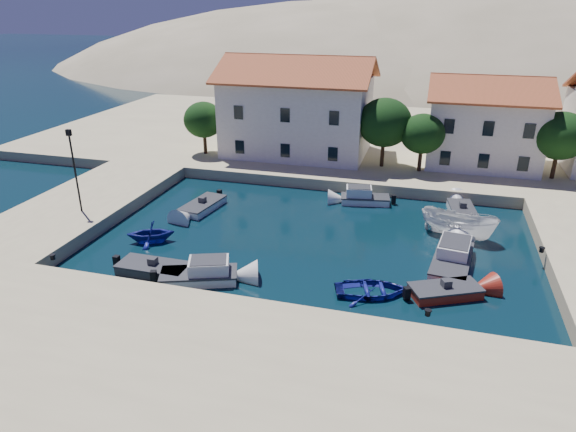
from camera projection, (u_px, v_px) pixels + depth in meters
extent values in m
plane|color=black|center=(272.00, 316.00, 27.53)|extent=(400.00, 400.00, 0.00)
cube|color=tan|center=(230.00, 383.00, 22.01)|extent=(52.00, 12.00, 1.00)
cube|color=tan|center=(82.00, 206.00, 40.95)|extent=(8.00, 20.00, 1.00)
cube|color=tan|center=(384.00, 139.00, 60.51)|extent=(80.00, 36.00, 1.00)
ellipsoid|color=gray|center=(361.00, 146.00, 135.32)|extent=(198.00, 126.00, 72.00)
ellipsoid|color=gray|center=(531.00, 157.00, 143.74)|extent=(220.00, 176.00, 99.00)
cube|color=silver|center=(297.00, 116.00, 51.99)|extent=(14.00, 9.00, 7.50)
pyramid|color=brown|center=(298.00, 67.00, 50.10)|extent=(14.70, 9.45, 2.20)
cube|color=silver|center=(484.00, 130.00, 48.57)|extent=(10.00, 8.00, 6.50)
pyramid|color=brown|center=(490.00, 86.00, 46.96)|extent=(10.50, 8.40, 1.80)
cylinder|color=#382314|center=(205.00, 142.00, 52.56)|extent=(0.36, 0.36, 2.50)
ellipsoid|color=black|center=(204.00, 120.00, 51.68)|extent=(4.00, 4.00, 3.60)
cylinder|color=#382314|center=(383.00, 151.00, 48.40)|extent=(0.36, 0.36, 3.00)
ellipsoid|color=black|center=(385.00, 123.00, 47.35)|extent=(5.00, 5.00, 4.50)
cylinder|color=#382314|center=(420.00, 158.00, 47.18)|extent=(0.36, 0.36, 2.50)
ellipsoid|color=black|center=(423.00, 134.00, 46.31)|extent=(4.00, 4.00, 3.60)
cylinder|color=#382314|center=(555.00, 163.00, 45.14)|extent=(0.36, 0.36, 2.75)
ellipsoid|color=black|center=(560.00, 136.00, 44.18)|extent=(4.60, 4.60, 4.14)
cylinder|color=black|center=(75.00, 173.00, 37.43)|extent=(0.14, 0.14, 6.00)
cube|color=black|center=(69.00, 133.00, 36.26)|extent=(0.35, 0.25, 0.45)
cylinder|color=black|center=(53.00, 257.00, 31.36)|extent=(0.36, 0.36, 0.30)
cylinder|color=black|center=(428.00, 313.00, 25.79)|extent=(0.36, 0.36, 0.30)
cylinder|color=black|center=(542.00, 250.00, 32.27)|extent=(0.36, 0.36, 0.30)
cube|color=#313236|center=(154.00, 269.00, 31.81)|extent=(4.35, 1.96, 0.90)
cube|color=#313236|center=(153.00, 265.00, 31.68)|extent=(4.45, 2.00, 0.10)
cube|color=#313236|center=(153.00, 261.00, 31.59)|extent=(0.50, 0.50, 0.50)
cube|color=white|center=(199.00, 277.00, 30.89)|extent=(4.85, 3.34, 0.90)
cube|color=#313236|center=(199.00, 272.00, 30.76)|extent=(4.96, 3.41, 0.10)
cube|color=white|center=(198.00, 267.00, 30.62)|extent=(2.78, 2.34, 0.90)
imported|color=navy|center=(371.00, 294.00, 29.63)|extent=(4.87, 4.07, 0.87)
cube|color=maroon|center=(445.00, 292.00, 29.34)|extent=(4.28, 3.31, 0.90)
cube|color=#313236|center=(446.00, 287.00, 29.21)|extent=(4.38, 3.39, 0.10)
cube|color=#313236|center=(446.00, 284.00, 29.12)|extent=(0.67, 0.67, 0.50)
cube|color=white|center=(452.00, 262.00, 32.63)|extent=(2.88, 5.62, 0.90)
cube|color=#313236|center=(452.00, 258.00, 32.50)|extent=(2.94, 5.75, 0.10)
cube|color=white|center=(453.00, 253.00, 32.36)|extent=(2.22, 3.07, 0.90)
imported|color=white|center=(457.00, 236.00, 36.80)|extent=(5.80, 3.55, 2.10)
cube|color=white|center=(462.00, 212.00, 40.43)|extent=(2.34, 4.08, 0.90)
cube|color=#313236|center=(462.00, 208.00, 40.30)|extent=(2.39, 4.18, 0.10)
cube|color=#313236|center=(463.00, 205.00, 40.22)|extent=(0.57, 0.57, 0.50)
imported|color=navy|center=(152.00, 242.00, 36.02)|extent=(4.08, 3.86, 1.70)
cube|color=white|center=(203.00, 206.00, 41.48)|extent=(2.56, 4.58, 0.90)
cube|color=#313236|center=(203.00, 203.00, 41.35)|extent=(2.61, 4.69, 0.10)
cube|color=#313236|center=(202.00, 200.00, 41.26)|extent=(0.57, 0.57, 0.50)
cube|color=white|center=(365.00, 200.00, 42.73)|extent=(4.12, 2.30, 0.90)
cube|color=#313236|center=(365.00, 197.00, 42.60)|extent=(4.22, 2.34, 0.10)
cube|color=white|center=(366.00, 192.00, 42.46)|extent=(2.27, 1.74, 0.90)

